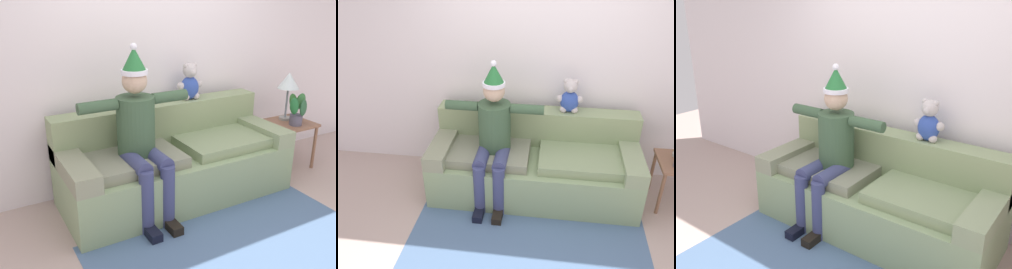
# 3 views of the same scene
# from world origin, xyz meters

# --- Properties ---
(ground_plane) EXTENTS (10.00, 10.00, 0.00)m
(ground_plane) POSITION_xyz_m (0.00, 0.00, 0.00)
(ground_plane) COLOR #B69D93
(back_wall) EXTENTS (7.00, 0.10, 2.70)m
(back_wall) POSITION_xyz_m (0.00, 1.55, 1.35)
(back_wall) COLOR silver
(back_wall) RESTS_ON ground_plane
(couch) EXTENTS (2.24, 0.89, 0.89)m
(couch) POSITION_xyz_m (0.00, 1.03, 0.35)
(couch) COLOR gray
(couch) RESTS_ON ground_plane
(person_seated) EXTENTS (1.02, 0.77, 1.55)m
(person_seated) POSITION_xyz_m (-0.43, 0.86, 0.79)
(person_seated) COLOR #385339
(person_seated) RESTS_ON ground_plane
(teddy_bear) EXTENTS (0.29, 0.17, 0.38)m
(teddy_bear) POSITION_xyz_m (0.34, 1.30, 1.06)
(teddy_bear) COLOR #314DA6
(teddy_bear) RESTS_ON couch
(area_rug) EXTENTS (2.32, 1.33, 0.01)m
(area_rug) POSITION_xyz_m (0.00, -0.02, 0.00)
(area_rug) COLOR slate
(area_rug) RESTS_ON ground_plane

